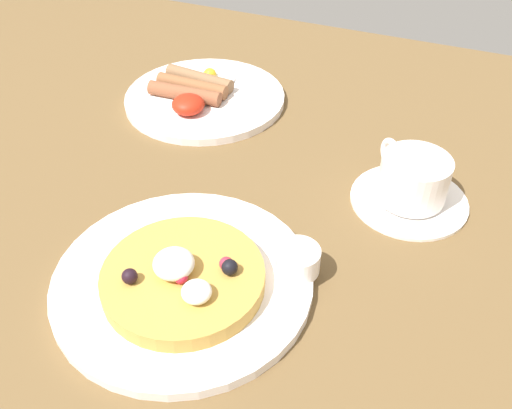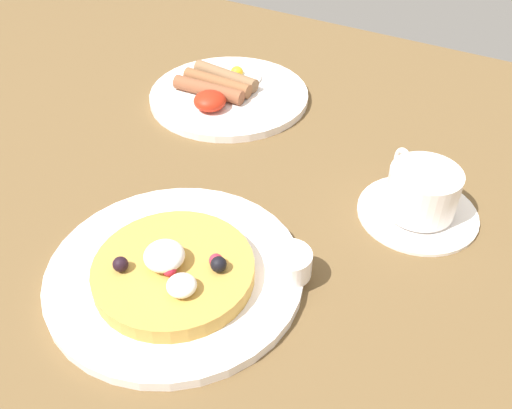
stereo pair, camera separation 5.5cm
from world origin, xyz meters
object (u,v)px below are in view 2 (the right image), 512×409
(syrup_ramekin, at_px, (289,263))
(breakfast_plate, at_px, (229,96))
(pancake_plate, at_px, (178,274))
(coffee_saucer, at_px, (418,212))
(coffee_cup, at_px, (422,190))

(syrup_ramekin, xyz_separation_m, breakfast_plate, (-0.24, 0.28, -0.02))
(pancake_plate, distance_m, breakfast_plate, 0.36)
(syrup_ramekin, bearing_deg, pancake_plate, -152.00)
(breakfast_plate, bearing_deg, coffee_saucer, -19.68)
(pancake_plate, bearing_deg, syrup_ramekin, 28.00)
(coffee_saucer, xyz_separation_m, coffee_cup, (-0.00, 0.00, 0.03))
(syrup_ramekin, distance_m, coffee_cup, 0.18)
(breakfast_plate, height_order, coffee_cup, coffee_cup)
(syrup_ramekin, relative_size, coffee_saucer, 0.33)
(syrup_ramekin, xyz_separation_m, coffee_saucer, (0.08, 0.16, -0.02))
(pancake_plate, bearing_deg, coffee_cup, 50.25)
(coffee_saucer, bearing_deg, syrup_ramekin, -116.95)
(breakfast_plate, xyz_separation_m, coffee_saucer, (0.32, -0.11, -0.00))
(breakfast_plate, xyz_separation_m, coffee_cup, (0.32, -0.11, 0.03))
(syrup_ramekin, distance_m, breakfast_plate, 0.36)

